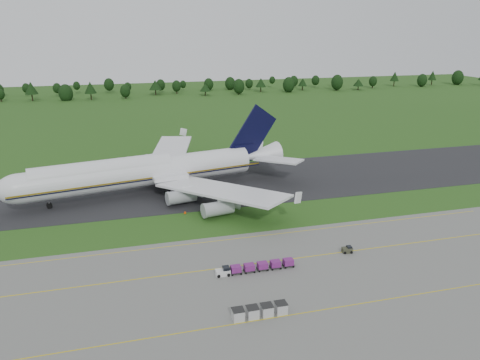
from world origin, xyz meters
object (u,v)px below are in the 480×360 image
object	(u,v)px
aircraft	(148,171)
baggage_train	(254,267)
edge_markers	(202,211)
utility_cart	(347,250)
uld_row	(260,311)

from	to	relation	value
aircraft	baggage_train	xyz separation A→B (m)	(15.74, -50.03, -5.54)
aircraft	edge_markers	world-z (taller)	aircraft
aircraft	utility_cart	world-z (taller)	aircraft
aircraft	baggage_train	bearing A→B (deg)	-72.54
uld_row	edge_markers	xyz separation A→B (m)	(-0.58, 46.28, -0.73)
uld_row	edge_markers	distance (m)	46.28
utility_cart	uld_row	distance (m)	29.26
uld_row	aircraft	bearing A→B (deg)	100.88
baggage_train	edge_markers	distance (m)	32.27
baggage_train	uld_row	xyz separation A→B (m)	(-3.38, -14.26, 0.10)
aircraft	uld_row	size ratio (longest dim) A/B	8.87
edge_markers	uld_row	bearing A→B (deg)	-89.28
uld_row	edge_markers	bearing A→B (deg)	90.72
aircraft	utility_cart	size ratio (longest dim) A/B	37.94
aircraft	utility_cart	xyz separation A→B (m)	(36.44, -47.68, -5.84)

